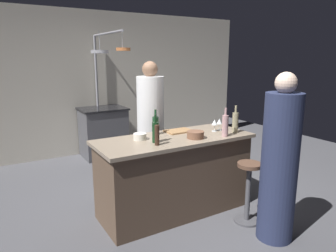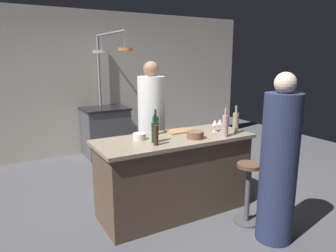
{
  "view_description": "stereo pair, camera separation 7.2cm",
  "coord_description": "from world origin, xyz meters",
  "views": [
    {
      "loc": [
        -1.79,
        -2.86,
        1.78
      ],
      "look_at": [
        0.0,
        0.15,
        1.0
      ],
      "focal_mm": 33.14,
      "sensor_mm": 36.0,
      "label": 1
    },
    {
      "loc": [
        -1.73,
        -2.9,
        1.78
      ],
      "look_at": [
        0.0,
        0.15,
        1.0
      ],
      "focal_mm": 33.14,
      "sensor_mm": 36.0,
      "label": 2
    }
  ],
  "objects": [
    {
      "name": "guest_right",
      "position": [
        0.57,
        -0.99,
        0.77
      ],
      "size": [
        0.35,
        0.35,
        1.65
      ],
      "color": "#262D4C",
      "rests_on": "ground_plane"
    },
    {
      "name": "cutting_board",
      "position": [
        0.18,
        0.2,
        0.91
      ],
      "size": [
        0.32,
        0.22,
        0.02
      ],
      "primitive_type": "cube",
      "color": "#997047",
      "rests_on": "kitchen_island"
    },
    {
      "name": "ground_plane",
      "position": [
        0.0,
        0.0,
        0.0
      ],
      "size": [
        9.0,
        9.0,
        0.0
      ],
      "primitive_type": "plane",
      "color": "#4C4C51"
    },
    {
      "name": "kitchen_island",
      "position": [
        0.0,
        0.0,
        0.45
      ],
      "size": [
        1.8,
        0.72,
        0.9
      ],
      "color": "brown",
      "rests_on": "ground_plane"
    },
    {
      "name": "wine_bottle_rose",
      "position": [
        0.51,
        -0.26,
        1.03
      ],
      "size": [
        0.07,
        0.07,
        0.33
      ],
      "color": "#B78C8E",
      "rests_on": "kitchen_island"
    },
    {
      "name": "wine_glass_near_left_guest",
      "position": [
        0.56,
        -0.01,
        1.01
      ],
      "size": [
        0.07,
        0.07,
        0.15
      ],
      "color": "silver",
      "rests_on": "kitchen_island"
    },
    {
      "name": "mixing_bowl_ceramic",
      "position": [
        -0.38,
        0.1,
        0.93
      ],
      "size": [
        0.14,
        0.14,
        0.07
      ],
      "primitive_type": "cylinder",
      "color": "silver",
      "rests_on": "kitchen_island"
    },
    {
      "name": "wine_bottle_red",
      "position": [
        -0.29,
        -0.08,
        1.02
      ],
      "size": [
        0.07,
        0.07,
        0.3
      ],
      "color": "#143319",
      "rests_on": "kitchen_island"
    },
    {
      "name": "back_wall",
      "position": [
        0.0,
        2.85,
        1.3
      ],
      "size": [
        6.4,
        0.16,
        2.6
      ],
      "primitive_type": "cube",
      "color": "beige",
      "rests_on": "ground_plane"
    },
    {
      "name": "mixing_bowl_wooden",
      "position": [
        0.17,
        -0.16,
        0.94
      ],
      "size": [
        0.19,
        0.19,
        0.08
      ],
      "primitive_type": "cylinder",
      "color": "brown",
      "rests_on": "kitchen_island"
    },
    {
      "name": "stove_range",
      "position": [
        0.0,
        2.45,
        0.45
      ],
      "size": [
        0.8,
        0.64,
        0.89
      ],
      "color": "#47474C",
      "rests_on": "ground_plane"
    },
    {
      "name": "overhead_pot_rack",
      "position": [
        -0.07,
        2.07,
        1.61
      ],
      "size": [
        0.58,
        1.32,
        2.17
      ],
      "color": "gray",
      "rests_on": "ground_plane"
    },
    {
      "name": "pepper_mill",
      "position": [
        -0.33,
        -0.18,
        1.01
      ],
      "size": [
        0.05,
        0.05,
        0.21
      ],
      "primitive_type": "cylinder",
      "color": "#382319",
      "rests_on": "kitchen_island"
    },
    {
      "name": "wine_bottle_white",
      "position": [
        0.73,
        -0.18,
        1.03
      ],
      "size": [
        0.07,
        0.07,
        0.33
      ],
      "color": "gray",
      "rests_on": "kitchen_island"
    },
    {
      "name": "wine_glass_near_right_guest",
      "position": [
        0.65,
        0.01,
        1.01
      ],
      "size": [
        0.07,
        0.07,
        0.15
      ],
      "color": "silver",
      "rests_on": "kitchen_island"
    },
    {
      "name": "potted_plant",
      "position": [
        1.7,
        1.04,
        0.3
      ],
      "size": [
        0.36,
        0.36,
        0.52
      ],
      "color": "brown",
      "rests_on": "ground_plane"
    },
    {
      "name": "wine_bottle_green",
      "position": [
        -0.12,
        0.22,
        1.01
      ],
      "size": [
        0.07,
        0.07,
        0.29
      ],
      "color": "#193D23",
      "rests_on": "kitchen_island"
    },
    {
      "name": "bar_stool_right",
      "position": [
        0.55,
        -0.62,
        0.38
      ],
      "size": [
        0.28,
        0.28,
        0.68
      ],
      "color": "#4C4C51",
      "rests_on": "ground_plane"
    },
    {
      "name": "chef",
      "position": [
        0.13,
        0.83,
        0.8
      ],
      "size": [
        0.37,
        0.37,
        1.73
      ],
      "color": "white",
      "rests_on": "ground_plane"
    }
  ]
}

